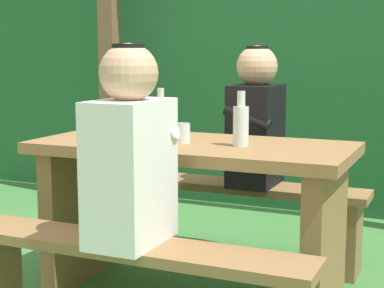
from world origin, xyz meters
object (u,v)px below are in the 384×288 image
object	(u,v)px
bench_near	(130,273)
person_black_coat	(256,121)
drinking_glass	(182,133)
bottle_left	(161,119)
bottle_center	(130,117)
picnic_table	(192,193)
bench_far	(235,204)
bottle_right	(241,124)
person_white_shirt	(130,152)

from	to	relation	value
bench_near	person_black_coat	xyz separation A→B (m)	(0.11, 1.14, 0.45)
person_black_coat	drinking_glass	xyz separation A→B (m)	(-0.14, -0.61, 0.00)
person_black_coat	bottle_left	xyz separation A→B (m)	(-0.27, -0.55, 0.05)
person_black_coat	bottle_center	distance (m)	0.73
picnic_table	bottle_left	distance (m)	0.36
drinking_glass	bench_near	bearing A→B (deg)	-86.82
person_black_coat	bottle_left	world-z (taller)	person_black_coat
picnic_table	drinking_glass	world-z (taller)	drinking_glass
picnic_table	bench_far	world-z (taller)	picnic_table
picnic_table	bench_near	distance (m)	0.60
drinking_glass	bottle_right	distance (m)	0.27
bottle_left	bottle_right	bearing A→B (deg)	-5.67
bench_far	drinking_glass	size ratio (longest dim) A/B	15.95
person_white_shirt	picnic_table	bearing A→B (deg)	90.80
person_white_shirt	bottle_right	bearing A→B (deg)	67.48
bench_near	person_white_shirt	size ratio (longest dim) A/B	1.95
drinking_glass	bottle_center	bearing A→B (deg)	-179.64
person_black_coat	bottle_left	size ratio (longest dim) A/B	3.07
person_white_shirt	drinking_glass	xyz separation A→B (m)	(-0.04, 0.53, 0.00)
bench_near	person_white_shirt	distance (m)	0.45
picnic_table	person_white_shirt	xyz separation A→B (m)	(0.01, -0.57, 0.27)
picnic_table	bottle_center	world-z (taller)	bottle_center
bottle_left	bottle_center	xyz separation A→B (m)	(-0.13, -0.06, 0.01)
bench_near	bottle_center	world-z (taller)	bottle_center
bottle_left	bottle_center	size ratio (longest dim) A/B	0.99
person_white_shirt	person_black_coat	bearing A→B (deg)	84.79
bench_near	picnic_table	bearing A→B (deg)	90.00
bench_near	drinking_glass	world-z (taller)	drinking_glass
bottle_right	bottle_left	bearing A→B (deg)	174.33
bench_near	bottle_left	distance (m)	0.79
bench_near	bottle_left	xyz separation A→B (m)	(-0.16, 0.59, 0.51)
bench_near	bottle_right	world-z (taller)	bottle_right
bench_far	drinking_glass	distance (m)	0.76
picnic_table	bench_far	size ratio (longest dim) A/B	1.00
picnic_table	bottle_left	size ratio (longest dim) A/B	5.97
person_white_shirt	person_black_coat	world-z (taller)	same
bottle_center	person_white_shirt	bearing A→B (deg)	-60.41
bench_near	bottle_left	world-z (taller)	bottle_left
bench_far	bottle_left	xyz separation A→B (m)	(-0.16, -0.55, 0.51)
picnic_table	bottle_right	bearing A→B (deg)	-4.95
bottle_right	bottle_center	xyz separation A→B (m)	(-0.52, -0.02, 0.01)
picnic_table	person_black_coat	xyz separation A→B (m)	(0.11, 0.57, 0.27)
bench_far	bottle_right	xyz separation A→B (m)	(0.23, -0.59, 0.51)
picnic_table	bottle_center	bearing A→B (deg)	-171.58
bottle_left	bench_far	bearing A→B (deg)	73.53
bottle_right	person_black_coat	bearing A→B (deg)	101.84
bench_far	drinking_glass	world-z (taller)	drinking_glass
bench_far	drinking_glass	bearing A→B (deg)	-92.75
bench_far	bottle_center	size ratio (longest dim) A/B	5.91
picnic_table	person_black_coat	size ratio (longest dim) A/B	1.95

